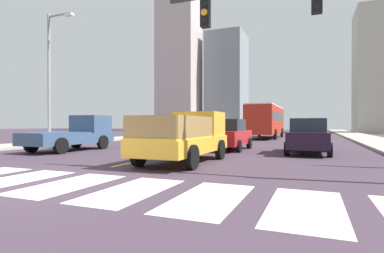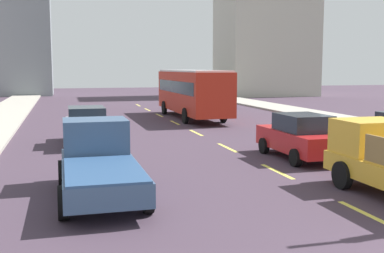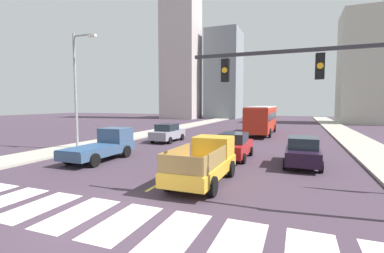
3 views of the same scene
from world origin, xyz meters
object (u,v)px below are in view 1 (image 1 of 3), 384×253
pickup_dark (76,134)px  sedan_near_left (156,131)px  pickup_stakebed (188,137)px  city_bus (266,119)px  sedan_far (228,135)px  sedan_mid (308,136)px  traffic_signal_gantry (361,18)px  streetlight_left (51,73)px

pickup_dark → sedan_near_left: bearing=92.0°
pickup_stakebed → pickup_dark: (-7.76, 2.36, -0.02)m
city_bus → sedan_far: size_ratio=2.45×
pickup_dark → sedan_mid: pickup_dark is taller
city_bus → traffic_signal_gantry: 23.86m
sedan_far → city_bus: bearing=89.6°
pickup_stakebed → sedan_mid: (4.31, 4.95, -0.08)m
sedan_far → sedan_mid: same height
sedan_far → traffic_signal_gantry: traffic_signal_gantry is taller
city_bus → traffic_signal_gantry: size_ratio=1.35×
sedan_far → sedan_near_left: size_ratio=1.00×
sedan_far → streetlight_left: (-12.24, -0.94, 4.11)m
sedan_mid → sedan_near_left: same height
streetlight_left → pickup_dark: bearing=-28.1°
sedan_near_left → streetlight_left: (-4.51, -6.67, 4.11)m
pickup_dark → traffic_signal_gantry: traffic_signal_gantry is taller
pickup_stakebed → traffic_signal_gantry: bearing=-20.5°
pickup_stakebed → sedan_mid: size_ratio=1.18×
pickup_dark → sedan_near_left: pickup_dark is taller
city_bus → sedan_mid: bearing=-75.2°
traffic_signal_gantry → streetlight_left: size_ratio=0.89×
pickup_stakebed → sedan_near_left: size_ratio=1.18×
pickup_stakebed → sedan_mid: 6.57m
sedan_mid → streetlight_left: streetlight_left is taller
streetlight_left → sedan_far: bearing=4.4°
sedan_mid → sedan_near_left: bearing=151.3°
pickup_dark → streetlight_left: streetlight_left is taller
pickup_dark → traffic_signal_gantry: (13.44, -4.42, 3.24)m
sedan_near_left → traffic_signal_gantry: size_ratio=0.55×
sedan_far → sedan_mid: 4.27m
traffic_signal_gantry → city_bus: bearing=103.9°
city_bus → sedan_near_left: bearing=-128.6°
pickup_dark → sedan_far: size_ratio=1.18×
streetlight_left → sedan_near_left: bearing=55.9°
sedan_mid → streetlight_left: (-16.45, -0.26, 4.11)m
sedan_near_left → streetlight_left: streetlight_left is taller
sedan_near_left → city_bus: bearing=51.2°
city_bus → sedan_near_left: size_ratio=2.45×
pickup_stakebed → sedan_far: (0.10, 5.64, -0.08)m
pickup_dark → traffic_signal_gantry: 14.51m
city_bus → sedan_far: (0.12, -15.37, -1.09)m
sedan_mid → pickup_dark: bearing=-168.4°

